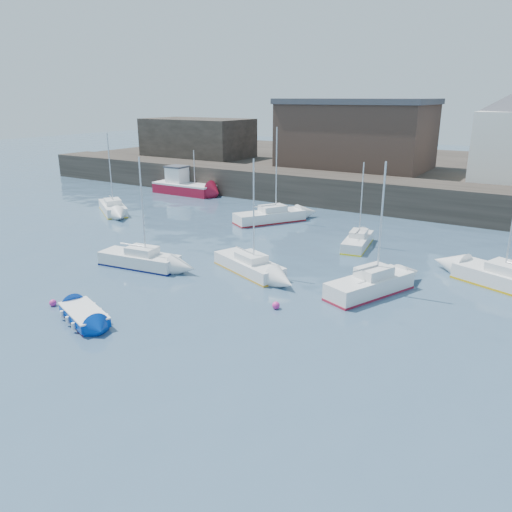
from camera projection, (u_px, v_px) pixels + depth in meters
The scene contains 16 objects.
water at pixel (103, 365), 20.63m from camera, with size 220.00×220.00×0.00m, color #2D4760.
quay_wall at pixel (381, 195), 48.45m from camera, with size 90.00×5.00×3.00m, color #28231E.
land_strip at pixel (427, 173), 63.02m from camera, with size 90.00×32.00×2.80m, color #28231E.
warehouse at pixel (356, 133), 56.37m from camera, with size 16.40×10.40×7.60m.
bldg_west at pixel (198, 138), 67.06m from camera, with size 14.00×8.00×5.00m.
blue_dinghy at pixel (84, 315), 24.52m from camera, with size 3.70×2.56×0.65m.
fishing_boat at pixel (183, 185), 56.83m from camera, with size 7.53×2.84×4.99m.
sailboat_a at pixel (140, 259), 32.44m from camera, with size 5.66×2.45×7.13m.
sailboat_b at pixel (249, 265), 31.46m from camera, with size 5.82×3.77×7.16m.
sailboat_c at pixel (370, 285), 27.93m from camera, with size 3.79×5.86×7.37m.
sailboat_e at pixel (113, 208), 47.66m from camera, with size 5.85×4.78×7.47m.
sailboat_f at pixel (358, 241), 36.78m from camera, with size 2.27×4.92×6.16m.
sailboat_h at pixel (270, 216), 44.03m from camera, with size 5.08×6.46×8.17m.
buoy_near at pixel (53, 306), 26.50m from camera, with size 0.38×0.38×0.38m, color #D62B8D.
buoy_mid at pixel (276, 309), 26.15m from camera, with size 0.41×0.41×0.41m, color #D62B8D.
buoy_far at pixel (262, 258), 34.25m from camera, with size 0.40×0.40×0.40m, color #D62B8D.
Camera 1 is at (15.05, -12.13, 10.62)m, focal length 35.00 mm.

